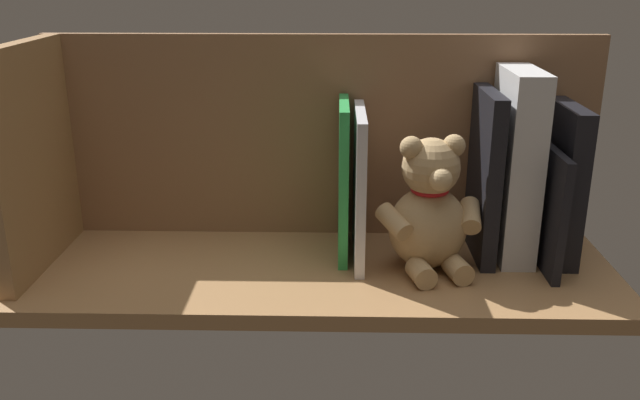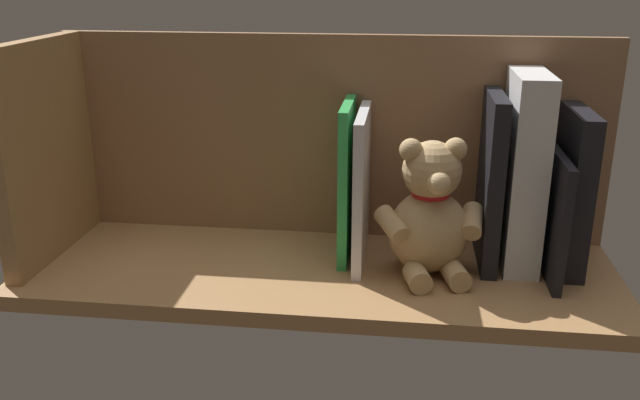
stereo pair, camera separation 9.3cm
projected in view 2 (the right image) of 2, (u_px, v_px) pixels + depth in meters
ground_plane at (320, 271)px, 99.63cm from camera, size 84.64×30.90×2.20cm
shelf_back_panel at (331, 137)px, 106.47cm from camera, size 84.64×1.50×31.54cm
shelf_side_divider at (45, 150)px, 98.92cm from camera, size 2.40×24.90×31.54cm
book_0 at (572, 190)px, 95.89cm from camera, size 2.88×14.41×22.67cm
book_1 at (551, 212)px, 95.11cm from camera, size 1.45×18.70×17.32cm
dictionary_thick_white at (523, 171)px, 96.03cm from camera, size 4.85×13.94×27.59cm
book_2 at (490, 180)px, 96.87cm from camera, size 2.17×14.54×24.61cm
teddy_bear at (430, 216)px, 93.92cm from camera, size 15.38×14.26×19.50cm
book_3 at (362, 187)px, 98.32cm from camera, size 1.39×17.00×21.96cm
book_4 at (347, 180)px, 99.85cm from camera, size 1.37×14.03×22.84cm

